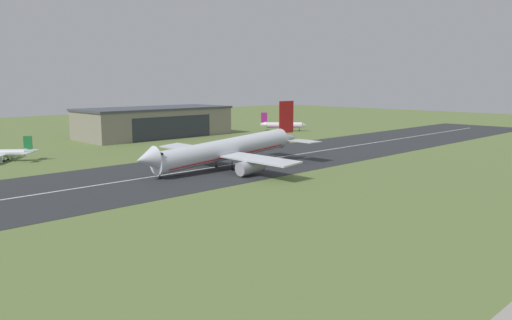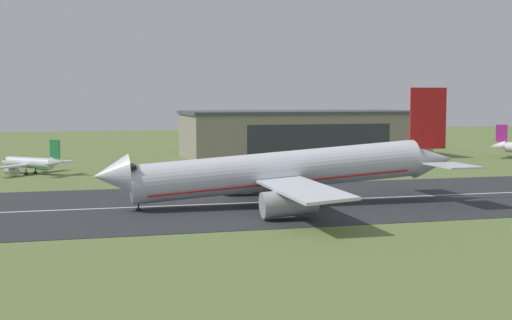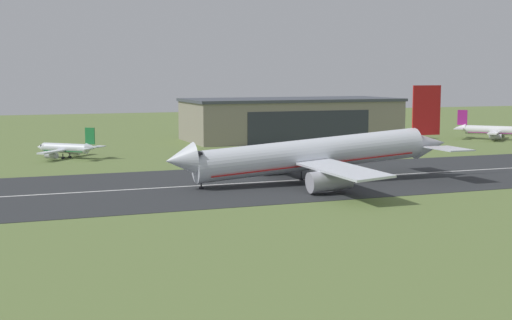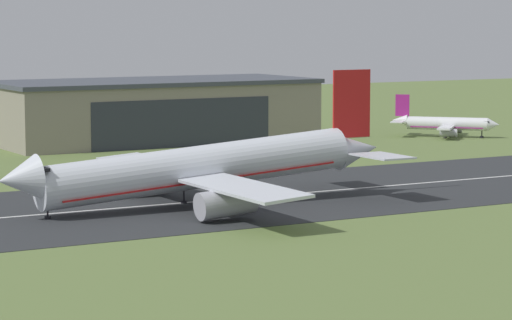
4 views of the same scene
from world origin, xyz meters
name	(u,v)px [view 4 (image 4 of 4)]	position (x,y,z in m)	size (l,w,h in m)	color
ground_plane	(427,283)	(0.00, 59.43, 0.00)	(641.34, 641.34, 0.00)	olive
runway_strip	(168,204)	(0.00, 118.87, 0.03)	(401.34, 46.44, 0.06)	#2B2D30
runway_centreline	(168,204)	(0.00, 118.87, 0.07)	(361.21, 0.70, 0.01)	silver
hangar_building	(154,110)	(36.21, 201.80, 6.63)	(68.10, 29.47, 13.21)	gray
airplane_landing	(200,168)	(3.05, 114.84, 5.36)	(58.95, 53.88, 18.59)	silver
airplane_parked_centre	(446,124)	(96.42, 177.97, 2.94)	(21.46, 21.70, 9.35)	white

